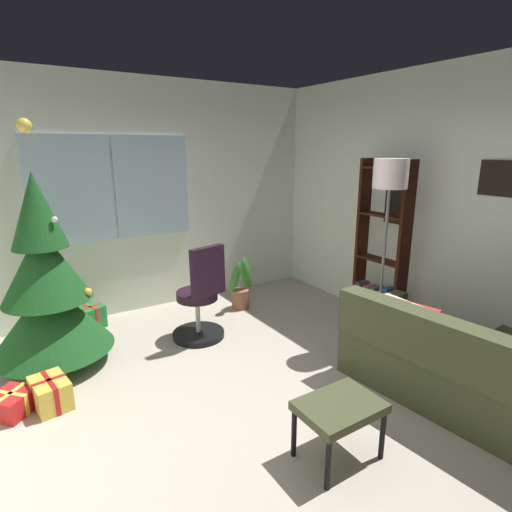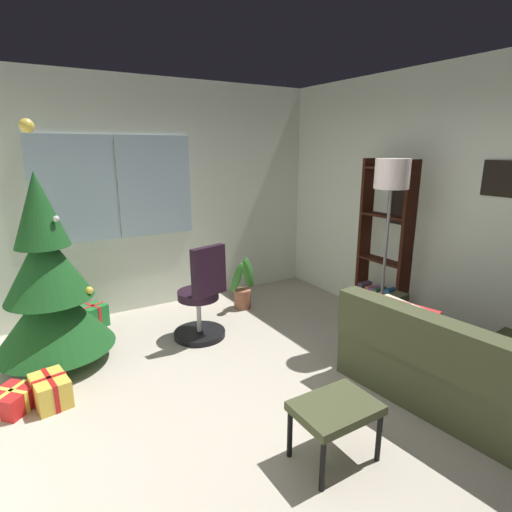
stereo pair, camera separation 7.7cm
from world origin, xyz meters
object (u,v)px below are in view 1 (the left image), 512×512
at_px(footstool, 339,410).
at_px(gift_box_gold, 51,393).
at_px(couch, 466,365).
at_px(gift_box_green, 91,318).
at_px(gift_box_red, 12,403).
at_px(bookshelf, 380,255).
at_px(floor_lamp, 389,191).
at_px(potted_plant, 241,286).
at_px(holiday_tree, 47,289).
at_px(office_chair, 201,303).

distance_m(footstool, gift_box_gold, 2.26).
bearing_deg(couch, gift_box_green, 127.18).
distance_m(gift_box_red, bookshelf, 3.81).
xyz_separation_m(floor_lamp, potted_plant, (-0.71, 1.62, -1.31)).
height_order(holiday_tree, gift_box_red, holiday_tree).
distance_m(holiday_tree, gift_box_red, 1.01).
height_order(gift_box_green, office_chair, office_chair).
relative_size(holiday_tree, gift_box_green, 6.80).
height_order(footstool, gift_box_red, footstool).
relative_size(office_chair, bookshelf, 0.55).
bearing_deg(gift_box_red, gift_box_gold, -12.76).
bearing_deg(office_chair, potted_plant, 32.76).
distance_m(gift_box_green, gift_box_gold, 1.48).
height_order(footstool, floor_lamp, floor_lamp).
height_order(couch, bookshelf, bookshelf).
height_order(couch, gift_box_gold, couch).
xyz_separation_m(gift_box_green, bookshelf, (2.88, -1.63, 0.69)).
height_order(couch, office_chair, office_chair).
height_order(gift_box_gold, floor_lamp, floor_lamp).
bearing_deg(potted_plant, couch, -78.07).
xyz_separation_m(gift_box_green, floor_lamp, (2.46, -2.02, 1.48)).
xyz_separation_m(gift_box_red, gift_box_gold, (0.27, -0.06, 0.03)).
height_order(holiday_tree, bookshelf, holiday_tree).
height_order(office_chair, potted_plant, office_chair).
relative_size(holiday_tree, gift_box_red, 5.65).
xyz_separation_m(gift_box_gold, potted_plant, (2.34, 0.96, 0.18)).
height_order(footstool, gift_box_green, footstool).
xyz_separation_m(gift_box_red, gift_box_green, (0.85, 1.30, 0.04)).
bearing_deg(bookshelf, gift_box_gold, 175.55).
bearing_deg(bookshelf, potted_plant, 132.30).
bearing_deg(potted_plant, office_chair, -147.24).
height_order(footstool, gift_box_gold, footstool).
bearing_deg(potted_plant, gift_box_gold, -157.61).
distance_m(holiday_tree, office_chair, 1.47).
bearing_deg(holiday_tree, potted_plant, 6.78).
relative_size(holiday_tree, bookshelf, 1.19).
distance_m(holiday_tree, bookshelf, 3.47).
xyz_separation_m(gift_box_gold, office_chair, (1.53, 0.44, 0.30)).
relative_size(gift_box_red, gift_box_gold, 1.03).
bearing_deg(footstool, gift_box_red, 136.73).
distance_m(gift_box_gold, floor_lamp, 3.45).
xyz_separation_m(holiday_tree, gift_box_red, (-0.40, -0.64, -0.67)).
height_order(holiday_tree, floor_lamp, holiday_tree).
bearing_deg(holiday_tree, footstool, -58.88).
relative_size(gift_box_red, office_chair, 0.38).
relative_size(couch, footstool, 3.33).
xyz_separation_m(holiday_tree, potted_plant, (2.21, 0.26, -0.46)).
relative_size(footstool, gift_box_green, 1.63).
height_order(gift_box_red, gift_box_green, gift_box_green).
bearing_deg(floor_lamp, gift_box_red, 167.75).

